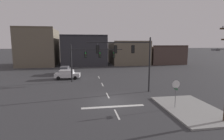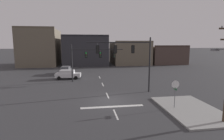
# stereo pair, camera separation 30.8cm
# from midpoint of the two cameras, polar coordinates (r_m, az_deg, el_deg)

# --- Properties ---
(ground_plane) EXTENTS (400.00, 400.00, 0.00)m
(ground_plane) POSITION_cam_midpoint_polar(r_m,az_deg,el_deg) (20.48, -0.30, -9.63)
(ground_plane) COLOR #353538
(sidewalk_near_corner) EXTENTS (5.00, 8.00, 0.15)m
(sidewalk_near_corner) POSITION_cam_midpoint_polar(r_m,az_deg,el_deg) (19.35, 23.95, -11.26)
(sidewalk_near_corner) COLOR gray
(sidewalk_near_corner) RESTS_ON ground
(stop_bar_paint) EXTENTS (6.40, 0.50, 0.01)m
(stop_bar_paint) POSITION_cam_midpoint_polar(r_m,az_deg,el_deg) (18.61, 0.60, -11.51)
(stop_bar_paint) COLOR silver
(stop_bar_paint) RESTS_ON ground
(lane_centreline) EXTENTS (0.16, 26.40, 0.01)m
(lane_centreline) POSITION_cam_midpoint_polar(r_m,az_deg,el_deg) (22.37, -1.04, -8.04)
(lane_centreline) COLOR silver
(lane_centreline) RESTS_ON ground
(signal_mast_near_side) EXTENTS (8.14, 0.64, 7.13)m
(signal_mast_near_side) POSITION_cam_midpoint_polar(r_m,az_deg,el_deg) (23.10, 6.10, 4.86)
(signal_mast_near_side) COLOR black
(signal_mast_near_side) RESTS_ON ground
(signal_mast_far_side) EXTENTS (8.49, 0.72, 6.16)m
(signal_mast_far_side) POSITION_cam_midpoint_polar(r_m,az_deg,el_deg) (29.97, -6.86, 4.13)
(signal_mast_far_side) COLOR black
(signal_mast_far_side) RESTS_ON ground
(stop_sign) EXTENTS (0.76, 0.64, 2.83)m
(stop_sign) POSITION_cam_midpoint_polar(r_m,az_deg,el_deg) (18.47, 19.82, -5.24)
(stop_sign) COLOR #56565B
(stop_sign) RESTS_ON ground
(car_lot_nearside) EXTENTS (2.18, 4.56, 1.61)m
(car_lot_nearside) POSITION_cam_midpoint_polar(r_m,az_deg,el_deg) (38.42, -14.20, -0.00)
(car_lot_nearside) COLOR slate
(car_lot_nearside) RESTS_ON ground
(car_lot_middle) EXTENTS (4.57, 2.21, 1.61)m
(car_lot_middle) POSITION_cam_midpoint_polar(r_m,az_deg,el_deg) (33.23, -13.50, -1.28)
(car_lot_middle) COLOR silver
(car_lot_middle) RESTS_ON ground
(building_row) EXTENTS (47.84, 12.71, 10.57)m
(building_row) POSITION_cam_midpoint_polar(r_m,az_deg,el_deg) (54.71, -6.35, 6.01)
(building_row) COLOR #665B4C
(building_row) RESTS_ON ground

